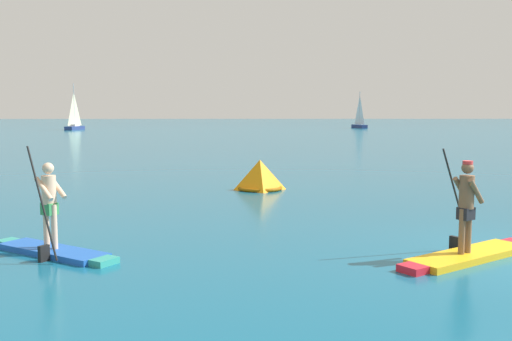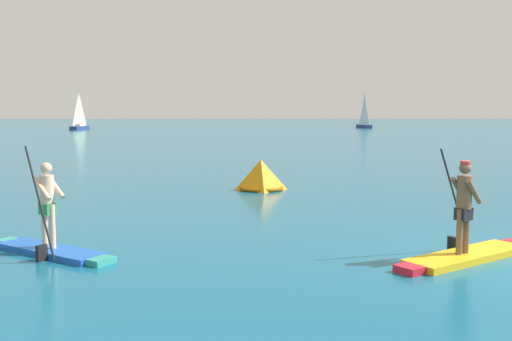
# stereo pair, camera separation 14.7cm
# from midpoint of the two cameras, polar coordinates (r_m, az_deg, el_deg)

# --- Properties ---
(paddleboarder_near_left) EXTENTS (2.77, 2.04, 2.08)m
(paddleboarder_near_left) POSITION_cam_midpoint_polar(r_m,az_deg,el_deg) (11.25, -20.31, -6.19)
(paddleboarder_near_left) COLOR blue
(paddleboarder_near_left) RESTS_ON ground
(paddleboarder_mid_center) EXTENTS (3.13, 2.28, 2.01)m
(paddleboarder_mid_center) POSITION_cam_midpoint_polar(r_m,az_deg,el_deg) (10.92, 20.36, -6.74)
(paddleboarder_mid_center) COLOR yellow
(paddleboarder_mid_center) RESTS_ON ground
(race_marker_buoy) EXTENTS (1.55, 1.55, 1.03)m
(race_marker_buoy) POSITION_cam_midpoint_polar(r_m,az_deg,el_deg) (19.28, 0.17, -0.62)
(race_marker_buoy) COLOR orange
(race_marker_buoy) RESTS_ON ground
(sailboat_left_horizon) EXTENTS (1.75, 5.01, 6.98)m
(sailboat_left_horizon) POSITION_cam_midpoint_polar(r_m,az_deg,el_deg) (89.57, -17.92, 4.54)
(sailboat_left_horizon) COLOR navy
(sailboat_left_horizon) RESTS_ON ground
(sailboat_right_horizon) EXTENTS (1.88, 4.56, 6.07)m
(sailboat_right_horizon) POSITION_cam_midpoint_polar(r_m,az_deg,el_deg) (96.24, 10.38, 4.83)
(sailboat_right_horizon) COLOR navy
(sailboat_right_horizon) RESTS_ON ground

